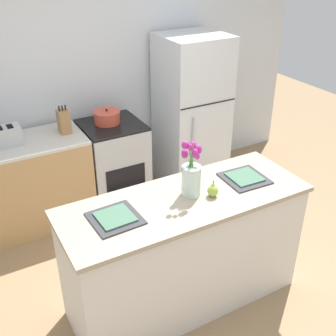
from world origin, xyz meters
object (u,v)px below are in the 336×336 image
at_px(pear_figurine, 213,190).
at_px(cooking_pot, 107,117).
at_px(toaster, 6,136).
at_px(plate_setting_left, 115,218).
at_px(refrigerator, 191,113).
at_px(stove_range, 114,163).
at_px(knife_block, 64,121).
at_px(flower_vase, 191,176).
at_px(plate_setting_right, 245,178).

relative_size(pear_figurine, cooking_pot, 0.47).
distance_m(pear_figurine, toaster, 2.00).
bearing_deg(cooking_pot, pear_figurine, -86.54).
relative_size(pear_figurine, plate_setting_left, 0.39).
xyz_separation_m(refrigerator, toaster, (-1.95, 0.01, 0.15)).
height_order(stove_range, pear_figurine, pear_figurine).
relative_size(stove_range, cooking_pot, 3.33).
bearing_deg(refrigerator, knife_block, 178.84).
xyz_separation_m(flower_vase, pear_figurine, (0.12, -0.09, -0.10)).
bearing_deg(plate_setting_left, toaster, 103.28).
bearing_deg(plate_setting_right, cooking_pot, 105.32).
relative_size(stove_range, knife_block, 3.35).
distance_m(stove_range, pear_figurine, 1.76).
bearing_deg(stove_range, plate_setting_right, -75.03).
bearing_deg(plate_setting_left, stove_range, 68.53).
distance_m(refrigerator, cooking_pot, 0.98).
distance_m(toaster, cooking_pot, 0.98).
relative_size(pear_figurine, knife_block, 0.47).
bearing_deg(refrigerator, toaster, 179.71).
relative_size(flower_vase, plate_setting_left, 1.35).
height_order(pear_figurine, knife_block, knife_block).
bearing_deg(knife_block, refrigerator, -1.16).
height_order(cooking_pot, knife_block, knife_block).
relative_size(refrigerator, toaster, 6.03).
bearing_deg(pear_figurine, toaster, 122.83).
relative_size(stove_range, plate_setting_right, 2.79).
bearing_deg(flower_vase, plate_setting_right, -1.85).
relative_size(flower_vase, toaster, 1.56).
relative_size(pear_figurine, toaster, 0.45).
height_order(stove_range, plate_setting_right, plate_setting_right).
distance_m(flower_vase, cooking_pot, 1.63).
bearing_deg(flower_vase, plate_setting_left, -178.52).
bearing_deg(cooking_pot, refrigerator, -2.77).
distance_m(plate_setting_left, knife_block, 1.63).
xyz_separation_m(stove_range, plate_setting_right, (0.43, -1.59, 0.52)).
relative_size(stove_range, refrigerator, 0.54).
relative_size(pear_figurine, plate_setting_right, 0.39).
bearing_deg(knife_block, cooking_pot, 2.36).
distance_m(flower_vase, knife_block, 1.66).
height_order(flower_vase, plate_setting_left, flower_vase).
bearing_deg(pear_figurine, plate_setting_right, 12.92).
distance_m(refrigerator, toaster, 1.96).
bearing_deg(toaster, flower_vase, -58.78).
distance_m(stove_range, knife_block, 0.73).
distance_m(plate_setting_left, toaster, 1.64).
relative_size(toaster, knife_block, 1.04).
xyz_separation_m(stove_range, knife_block, (-0.47, 0.03, 0.56)).
height_order(refrigerator, toaster, refrigerator).
relative_size(refrigerator, knife_block, 6.25).
bearing_deg(flower_vase, refrigerator, 57.80).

